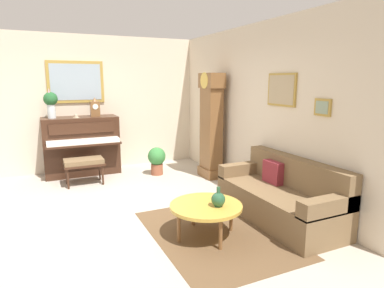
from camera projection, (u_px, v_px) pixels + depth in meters
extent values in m
cube|color=#B2A899|center=(117.00, 213.00, 4.92)|extent=(6.40, 6.00, 0.10)
cube|color=beige|center=(87.00, 104.00, 6.95)|extent=(0.10, 4.90, 2.80)
cube|color=#B28E3D|center=(76.00, 82.00, 6.73)|extent=(0.03, 1.10, 0.84)
cube|color=#9EB2C1|center=(76.00, 82.00, 6.72)|extent=(0.01, 0.98, 0.72)
cube|color=beige|center=(254.00, 109.00, 5.64)|extent=(5.30, 0.10, 2.80)
cube|color=#B28E3D|center=(323.00, 107.00, 4.20)|extent=(0.26, 0.03, 0.22)
cube|color=gray|center=(322.00, 107.00, 4.20)|extent=(0.20, 0.01, 0.16)
cube|color=#B28E3D|center=(282.00, 90.00, 4.88)|extent=(0.60, 0.03, 0.48)
cube|color=tan|center=(281.00, 90.00, 4.87)|extent=(0.54, 0.01, 0.42)
cube|color=brown|center=(216.00, 233.00, 4.16)|extent=(2.10, 1.50, 0.01)
cube|color=#3D2316|center=(82.00, 146.00, 6.72)|extent=(0.60, 1.44, 1.17)
cube|color=#3D2316|center=(84.00, 145.00, 6.32)|extent=(0.28, 1.38, 0.04)
cube|color=white|center=(84.00, 142.00, 6.31)|extent=(0.26, 1.32, 0.08)
cube|color=#3D2316|center=(82.00, 128.00, 6.36)|extent=(0.03, 1.20, 0.20)
cube|color=#3D2316|center=(84.00, 164.00, 6.05)|extent=(0.42, 0.70, 0.04)
cube|color=brown|center=(84.00, 161.00, 6.03)|extent=(0.40, 0.68, 0.08)
cylinder|color=#3D2316|center=(68.00, 179.00, 5.82)|extent=(0.04, 0.04, 0.36)
cylinder|color=#3D2316|center=(103.00, 175.00, 6.07)|extent=(0.04, 0.04, 0.36)
cylinder|color=#3D2316|center=(66.00, 175.00, 6.10)|extent=(0.04, 0.04, 0.36)
cylinder|color=#3D2316|center=(100.00, 171.00, 6.35)|extent=(0.04, 0.04, 0.36)
cube|color=brown|center=(211.00, 172.00, 6.60)|extent=(0.52, 0.34, 0.18)
cube|color=brown|center=(211.00, 132.00, 6.45)|extent=(0.44, 0.28, 1.78)
cube|color=brown|center=(212.00, 81.00, 6.26)|extent=(0.52, 0.32, 0.28)
cylinder|color=gold|center=(204.00, 81.00, 6.19)|extent=(0.30, 0.02, 0.30)
cylinder|color=gold|center=(209.00, 129.00, 6.41)|extent=(0.03, 0.03, 0.70)
cube|color=brown|center=(277.00, 205.00, 4.54)|extent=(1.90, 0.80, 0.42)
cube|color=brown|center=(296.00, 173.00, 4.59)|extent=(1.90, 0.20, 0.44)
cube|color=brown|center=(243.00, 169.00, 5.25)|extent=(0.18, 0.80, 0.20)
cube|color=brown|center=(329.00, 206.00, 3.72)|extent=(0.18, 0.80, 0.20)
cube|color=maroon|center=(273.00, 172.00, 4.80)|extent=(0.34, 0.12, 0.32)
cylinder|color=gold|center=(206.00, 206.00, 4.01)|extent=(0.88, 0.88, 0.04)
torus|color=brown|center=(206.00, 206.00, 4.01)|extent=(0.88, 0.88, 0.04)
cylinder|color=brown|center=(231.00, 217.00, 4.20)|extent=(0.04, 0.04, 0.37)
cylinder|color=brown|center=(221.00, 234.00, 3.73)|extent=(0.04, 0.04, 0.37)
cylinder|color=brown|center=(179.00, 227.00, 3.90)|extent=(0.04, 0.04, 0.37)
cylinder|color=brown|center=(193.00, 212.00, 4.37)|extent=(0.04, 0.04, 0.37)
cube|color=brown|center=(95.00, 109.00, 6.69)|extent=(0.12, 0.18, 0.30)
cylinder|color=white|center=(95.00, 107.00, 6.62)|extent=(0.01, 0.11, 0.11)
cone|color=brown|center=(94.00, 99.00, 6.65)|extent=(0.10, 0.10, 0.08)
cylinder|color=silver|center=(51.00, 112.00, 6.35)|extent=(0.15, 0.15, 0.26)
sphere|color=#235B2D|center=(50.00, 99.00, 6.31)|extent=(0.26, 0.26, 0.26)
cone|color=#D199B7|center=(49.00, 92.00, 6.25)|extent=(0.06, 0.06, 0.16)
cylinder|color=beige|center=(76.00, 118.00, 6.47)|extent=(0.12, 0.12, 0.01)
cylinder|color=beige|center=(76.00, 116.00, 6.46)|extent=(0.08, 0.08, 0.06)
cylinder|color=#234C33|center=(218.00, 206.00, 3.95)|extent=(0.09, 0.09, 0.01)
sphere|color=#285638|center=(218.00, 199.00, 3.94)|extent=(0.17, 0.17, 0.17)
cylinder|color=#285638|center=(218.00, 190.00, 3.91)|extent=(0.04, 0.04, 0.08)
cylinder|color=#935138|center=(157.00, 169.00, 6.74)|extent=(0.24, 0.24, 0.22)
sphere|color=#387F3D|center=(157.00, 156.00, 6.69)|extent=(0.36, 0.36, 0.36)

